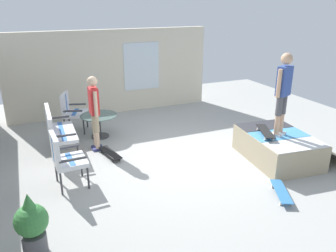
# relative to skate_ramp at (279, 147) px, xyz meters

# --- Properties ---
(ground_plane) EXTENTS (12.00, 12.00, 0.10)m
(ground_plane) POSITION_rel_skate_ramp_xyz_m (0.84, 1.88, -0.34)
(ground_plane) COLOR #A8A8A3
(house_facade) EXTENTS (0.23, 6.00, 2.44)m
(house_facade) POSITION_rel_skate_ramp_xyz_m (4.64, 2.37, 0.94)
(house_facade) COLOR beige
(house_facade) RESTS_ON ground_plane
(skate_ramp) EXTENTS (1.90, 2.14, 0.58)m
(skate_ramp) POSITION_rel_skate_ramp_xyz_m (0.00, 0.00, 0.00)
(skate_ramp) COLOR tan
(skate_ramp) RESTS_ON ground_plane
(patio_bench) EXTENTS (1.26, 0.58, 1.02)m
(patio_bench) POSITION_rel_skate_ramp_xyz_m (2.14, 4.28, 0.33)
(patio_bench) COLOR #38383D
(patio_bench) RESTS_ON ground_plane
(patio_chair_near_house) EXTENTS (0.76, 0.72, 1.02)m
(patio_chair_near_house) POSITION_rel_skate_ramp_xyz_m (3.44, 3.80, 0.32)
(patio_chair_near_house) COLOR #38383D
(patio_chair_near_house) RESTS_ON ground_plane
(patio_chair_by_wall) EXTENTS (0.65, 0.58, 1.02)m
(patio_chair_by_wall) POSITION_rel_skate_ramp_xyz_m (0.62, 4.32, 0.32)
(patio_chair_by_wall) COLOR #38383D
(patio_chair_by_wall) RESTS_ON ground_plane
(patio_table) EXTENTS (0.90, 0.90, 0.57)m
(patio_table) POSITION_rel_skate_ramp_xyz_m (2.77, 3.22, 0.12)
(patio_table) COLOR #38383D
(patio_table) RESTS_ON ground_plane
(person_watching) EXTENTS (0.48, 0.24, 1.69)m
(person_watching) POSITION_rel_skate_ramp_xyz_m (2.06, 3.44, 0.70)
(person_watching) COLOR navy
(person_watching) RESTS_ON ground_plane
(person_skater) EXTENTS (0.33, 0.45, 1.69)m
(person_skater) POSITION_rel_skate_ramp_xyz_m (-0.02, 0.08, 1.27)
(person_skater) COLOR silver
(person_skater) RESTS_ON skate_ramp
(skateboard_by_bench) EXTENTS (0.82, 0.35, 0.10)m
(skateboard_by_bench) POSITION_rel_skate_ramp_xyz_m (1.54, 3.27, -0.20)
(skateboard_by_bench) COLOR black
(skateboard_by_bench) RESTS_ON ground_plane
(skateboard_spare) EXTENTS (0.81, 0.53, 0.10)m
(skateboard_spare) POSITION_rel_skate_ramp_xyz_m (-1.20, 0.93, -0.20)
(skateboard_spare) COLOR #3372B2
(skateboard_spare) RESTS_ON ground_plane
(skateboard_on_ramp) EXTENTS (0.81, 0.49, 0.10)m
(skateboard_on_ramp) POSITION_rel_skate_ramp_xyz_m (0.08, 0.34, 0.37)
(skateboard_on_ramp) COLOR black
(skateboard_on_ramp) RESTS_ON skate_ramp
(potted_plant) EXTENTS (0.44, 0.44, 0.92)m
(potted_plant) POSITION_rel_skate_ramp_xyz_m (-1.03, 4.94, 0.18)
(potted_plant) COLOR #515156
(potted_plant) RESTS_ON ground_plane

